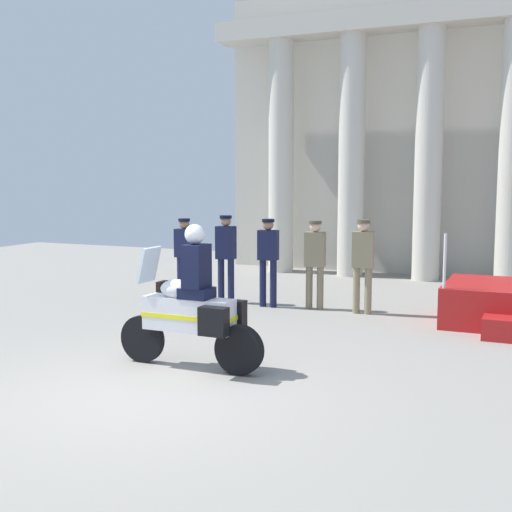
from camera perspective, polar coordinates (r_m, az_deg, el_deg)
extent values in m
plane|color=gray|center=(7.90, -9.97, -11.75)|extent=(28.00, 28.00, 0.00)
cube|color=beige|center=(17.83, 12.04, 10.36)|extent=(9.17, 0.30, 7.35)
cylinder|color=beige|center=(17.74, 2.17, 8.40)|extent=(0.66, 0.66, 6.04)
cylinder|color=beige|center=(17.13, 8.18, 8.40)|extent=(0.66, 0.66, 6.04)
cylinder|color=beige|center=(16.71, 14.56, 8.30)|extent=(0.66, 0.66, 6.04)
cube|color=beige|center=(17.31, 11.59, 19.24)|extent=(9.17, 0.86, 0.50)
cylinder|color=silver|center=(11.27, 15.86, -0.42)|extent=(0.05, 0.05, 0.90)
cylinder|color=#191E42|center=(13.92, -6.50, -1.84)|extent=(0.13, 0.13, 0.86)
cylinder|color=#191E42|center=(13.81, -5.71, -1.89)|extent=(0.13, 0.13, 0.86)
cube|color=#191E42|center=(13.78, -6.15, 1.11)|extent=(0.40, 0.26, 0.58)
sphere|color=#997056|center=(13.74, -6.17, 2.76)|extent=(0.21, 0.21, 0.21)
cylinder|color=black|center=(13.74, -6.17, 3.09)|extent=(0.24, 0.24, 0.06)
cylinder|color=#141938|center=(13.40, -3.00, -2.09)|extent=(0.13, 0.13, 0.88)
cylinder|color=#141938|center=(13.30, -2.16, -2.15)|extent=(0.13, 0.13, 0.88)
cube|color=#141938|center=(13.26, -2.60, 1.16)|extent=(0.40, 0.26, 0.65)
sphere|color=#997056|center=(13.22, -2.61, 3.02)|extent=(0.21, 0.21, 0.21)
cylinder|color=black|center=(13.22, -2.61, 3.36)|extent=(0.24, 0.24, 0.06)
cylinder|color=#141938|center=(12.93, 0.59, -2.33)|extent=(0.13, 0.13, 0.92)
cylinder|color=#141938|center=(12.84, 1.49, -2.39)|extent=(0.13, 0.13, 0.92)
cube|color=#141938|center=(12.79, 1.05, 0.94)|extent=(0.40, 0.26, 0.58)
sphere|color=#997056|center=(12.75, 1.05, 2.70)|extent=(0.21, 0.21, 0.21)
cylinder|color=black|center=(12.75, 1.05, 3.05)|extent=(0.24, 0.24, 0.06)
cylinder|color=#7A7056|center=(12.76, 4.57, -2.69)|extent=(0.13, 0.13, 0.82)
cylinder|color=#7A7056|center=(12.69, 5.51, -2.75)|extent=(0.13, 0.13, 0.82)
cube|color=#7A7056|center=(12.63, 5.08, 0.58)|extent=(0.40, 0.26, 0.65)
sphere|color=beige|center=(12.59, 5.10, 2.53)|extent=(0.21, 0.21, 0.21)
cylinder|color=#494334|center=(12.59, 5.10, 2.89)|extent=(0.24, 0.24, 0.06)
cylinder|color=#847A5B|center=(12.43, 8.59, -2.90)|extent=(0.13, 0.13, 0.86)
cylinder|color=#847A5B|center=(12.37, 9.58, -2.96)|extent=(0.13, 0.13, 0.86)
cube|color=#847A5B|center=(12.30, 9.15, 0.56)|extent=(0.40, 0.26, 0.66)
sphere|color=beige|center=(12.26, 9.19, 2.57)|extent=(0.21, 0.21, 0.21)
cylinder|color=#4F4937|center=(12.25, 9.19, 2.94)|extent=(0.24, 0.24, 0.06)
cylinder|color=black|center=(9.21, -9.69, -7.00)|extent=(0.64, 0.10, 0.64)
cylinder|color=black|center=(8.51, -1.45, -8.05)|extent=(0.64, 0.14, 0.64)
cube|color=silver|center=(8.74, -5.77, -4.98)|extent=(1.24, 0.33, 0.44)
ellipsoid|color=silver|center=(8.76, -6.65, -2.84)|extent=(0.52, 0.32, 0.26)
cube|color=yellow|center=(8.75, -5.77, -5.11)|extent=(1.26, 0.34, 0.06)
cube|color=silver|center=(8.95, -9.15, -0.74)|extent=(0.16, 0.40, 0.47)
cube|color=black|center=(8.29, -3.65, -5.61)|extent=(0.36, 0.18, 0.36)
cube|color=black|center=(8.74, -2.06, -4.96)|extent=(0.36, 0.18, 0.36)
cube|color=black|center=(8.63, -5.10, -3.17)|extent=(0.40, 0.34, 0.14)
cube|color=black|center=(8.58, -5.12, -0.86)|extent=(0.26, 0.36, 0.56)
sphere|color=silver|center=(8.55, -5.27, 1.87)|extent=(0.26, 0.26, 0.26)
cube|color=black|center=(13.97, -8.05, -2.87)|extent=(0.10, 0.32, 0.36)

